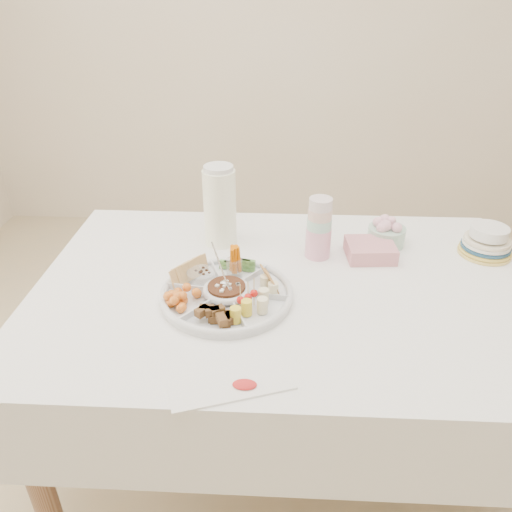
{
  "coord_description": "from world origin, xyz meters",
  "views": [
    {
      "loc": [
        -0.02,
        -1.28,
        1.59
      ],
      "look_at": [
        -0.09,
        0.02,
        0.85
      ],
      "focal_mm": 35.0,
      "sensor_mm": 36.0,
      "label": 1
    }
  ],
  "objects_px": {
    "dining_table": "(282,377)",
    "party_tray": "(227,292)",
    "thermos": "(220,205)",
    "plate_stack": "(487,239)"
  },
  "relations": [
    {
      "from": "dining_table",
      "to": "plate_stack",
      "type": "relative_size",
      "value": 8.83
    },
    {
      "from": "plate_stack",
      "to": "dining_table",
      "type": "bearing_deg",
      "value": -161.45
    },
    {
      "from": "dining_table",
      "to": "party_tray",
      "type": "relative_size",
      "value": 4.0
    },
    {
      "from": "party_tray",
      "to": "plate_stack",
      "type": "distance_m",
      "value": 0.9
    },
    {
      "from": "dining_table",
      "to": "plate_stack",
      "type": "distance_m",
      "value": 0.83
    },
    {
      "from": "party_tray",
      "to": "thermos",
      "type": "height_order",
      "value": "thermos"
    },
    {
      "from": "dining_table",
      "to": "thermos",
      "type": "height_order",
      "value": "thermos"
    },
    {
      "from": "dining_table",
      "to": "plate_stack",
      "type": "bearing_deg",
      "value": 18.55
    },
    {
      "from": "thermos",
      "to": "plate_stack",
      "type": "height_order",
      "value": "thermos"
    },
    {
      "from": "dining_table",
      "to": "party_tray",
      "type": "bearing_deg",
      "value": -154.0
    }
  ]
}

